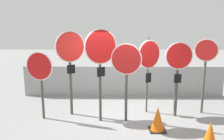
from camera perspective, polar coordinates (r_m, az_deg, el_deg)
The scene contains 11 objects.
ground_plane at distance 6.72m, azimuth 3.63°, elevation -11.88°, with size 40.00×40.00×0.00m, color gray.
fence_back at distance 8.42m, azimuth 3.00°, elevation -2.95°, with size 7.64×0.12×1.16m.
stop_sign_0 at distance 6.41m, azimuth -18.31°, elevation -0.36°, with size 0.79×0.22×1.96m.
stop_sign_1 at distance 6.46m, azimuth -10.81°, elevation 3.49°, with size 0.76×0.54×2.53m.
stop_sign_2 at distance 5.87m, azimuth -2.97°, elevation 3.77°, with size 0.83×0.50×2.59m.
stop_sign_3 at distance 5.93m, azimuth 3.73°, elevation 0.94°, with size 0.84×0.23×2.21m.
stop_sign_4 at distance 6.62m, azimuth 9.66°, elevation 2.96°, with size 0.71×0.51×2.34m.
stop_sign_5 at distance 6.54m, azimuth 16.91°, elevation 0.89°, with size 0.79×0.16×2.22m.
stop_sign_6 at distance 7.04m, azimuth 23.24°, elevation 2.36°, with size 0.61×0.32×2.30m.
traffic_cone_0 at distance 5.85m, azimuth 11.85°, elevation -12.42°, with size 0.42×0.42×0.63m.
traffic_cone_1 at distance 5.46m, azimuth 24.23°, elevation -15.11°, with size 0.39×0.39×0.61m.
Camera 1 is at (-0.34, -6.18, 2.62)m, focal length 35.00 mm.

